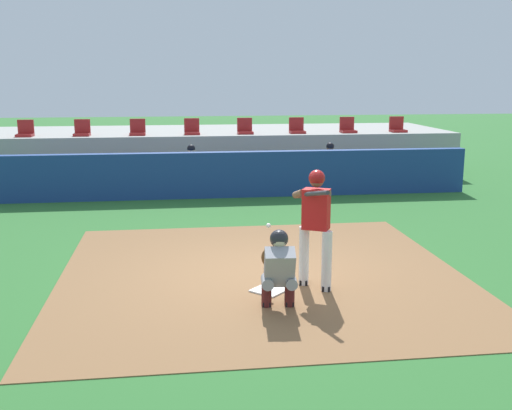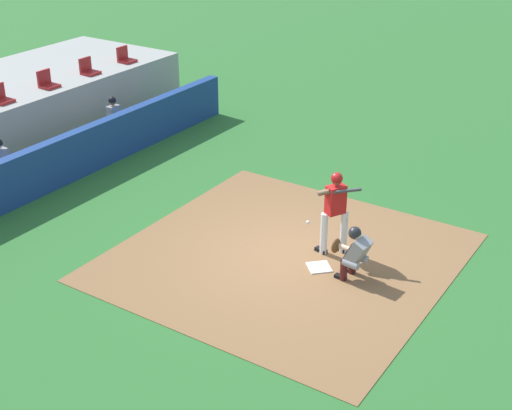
{
  "view_description": "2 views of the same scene",
  "coord_description": "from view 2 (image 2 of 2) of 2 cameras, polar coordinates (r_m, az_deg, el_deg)",
  "views": [
    {
      "loc": [
        -1.32,
        -9.27,
        3.13
      ],
      "look_at": [
        0.0,
        0.7,
        1.0
      ],
      "focal_mm": 42.72,
      "sensor_mm": 36.0,
      "label": 1
    },
    {
      "loc": [
        -11.02,
        -6.49,
        7.49
      ],
      "look_at": [
        0.0,
        0.7,
        1.0
      ],
      "focal_mm": 50.74,
      "sensor_mm": 36.0,
      "label": 2
    }
  ],
  "objects": [
    {
      "name": "stadium_seat_7",
      "position": [
        23.8,
        -10.26,
        11.36
      ],
      "size": [
        0.46,
        0.46,
        0.48
      ],
      "color": "#A51E1E",
      "rests_on": "stands_platform"
    },
    {
      "name": "dugout_bench",
      "position": [
        19.23,
        -17.24,
        2.83
      ],
      "size": [
        11.8,
        0.44,
        0.45
      ],
      "primitive_type": "cube",
      "color": "olive",
      "rests_on": "ground"
    },
    {
      "name": "dugout_player_0",
      "position": [
        18.45,
        -19.18,
        3.05
      ],
      "size": [
        0.49,
        0.7,
        1.3
      ],
      "color": "#939399",
      "rests_on": "ground"
    },
    {
      "name": "home_plate",
      "position": [
        14.47,
        5.0,
        -4.91
      ],
      "size": [
        0.62,
        0.62,
        0.02
      ],
      "primitive_type": "cube",
      "rotation": [
        0.0,
        0.0,
        0.79
      ],
      "color": "white",
      "rests_on": "dirt_infield"
    },
    {
      "name": "catcher_crouched",
      "position": [
        13.92,
        7.66,
        -3.62
      ],
      "size": [
        0.51,
        1.39,
        1.13
      ],
      "color": "gray",
      "rests_on": "ground"
    },
    {
      "name": "dugout_player_1",
      "position": [
        20.85,
        -10.9,
        6.7
      ],
      "size": [
        0.49,
        0.7,
        1.3
      ],
      "color": "#939399",
      "rests_on": "ground"
    },
    {
      "name": "stadium_seat_4",
      "position": [
        20.67,
        -19.47,
        8.01
      ],
      "size": [
        0.46,
        0.46,
        0.48
      ],
      "color": "#A51E1E",
      "rests_on": "stands_platform"
    },
    {
      "name": "stadium_seat_5",
      "position": [
        21.64,
        -16.13,
        9.26
      ],
      "size": [
        0.46,
        0.46,
        0.48
      ],
      "color": "#A51E1E",
      "rests_on": "stands_platform"
    },
    {
      "name": "ground_plane",
      "position": [
        14.82,
        2.27,
        -4.13
      ],
      "size": [
        80.0,
        80.0,
        0.0
      ],
      "primitive_type": "plane",
      "color": "#2D6B2D"
    },
    {
      "name": "dugout_wall",
      "position": [
        18.38,
        -15.35,
        3.26
      ],
      "size": [
        13.0,
        0.3,
        1.2
      ],
      "primitive_type": "cube",
      "color": "navy",
      "rests_on": "ground"
    },
    {
      "name": "stadium_seat_6",
      "position": [
        22.69,
        -13.07,
        10.37
      ],
      "size": [
        0.46,
        0.46,
        0.48
      ],
      "color": "#A51E1E",
      "rests_on": "stands_platform"
    },
    {
      "name": "batter_at_plate",
      "position": [
        14.56,
        6.23,
        -0.23
      ],
      "size": [
        0.56,
        0.9,
        1.8
      ],
      "color": "silver",
      "rests_on": "ground"
    },
    {
      "name": "dirt_infield",
      "position": [
        14.82,
        2.27,
        -4.11
      ],
      "size": [
        6.4,
        6.4,
        0.01
      ],
      "primitive_type": "cube",
      "color": "olive",
      "rests_on": "ground"
    }
  ]
}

